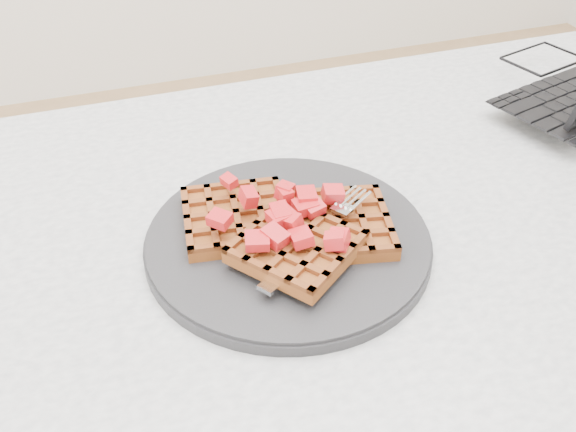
{
  "coord_description": "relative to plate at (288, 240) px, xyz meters",
  "views": [
    {
      "loc": [
        -0.31,
        -0.47,
        1.18
      ],
      "look_at": [
        -0.15,
        0.01,
        0.79
      ],
      "focal_mm": 40.0,
      "sensor_mm": 36.0,
      "label": 1
    }
  ],
  "objects": [
    {
      "name": "table",
      "position": [
        0.15,
        -0.01,
        -0.12
      ],
      "size": [
        1.2,
        0.8,
        0.75
      ],
      "color": "silver",
      "rests_on": "ground"
    },
    {
      "name": "plate",
      "position": [
        0.0,
        0.0,
        0.0
      ],
      "size": [
        0.3,
        0.3,
        0.02
      ],
      "primitive_type": "cylinder",
      "color": "black",
      "rests_on": "table"
    },
    {
      "name": "waffles",
      "position": [
        0.0,
        -0.0,
        0.02
      ],
      "size": [
        0.22,
        0.21,
        0.03
      ],
      "color": "brown",
      "rests_on": "plate"
    },
    {
      "name": "strawberry_pile",
      "position": [
        0.0,
        0.0,
        0.05
      ],
      "size": [
        0.15,
        0.15,
        0.02
      ],
      "primitive_type": null,
      "color": "#A80E16",
      "rests_on": "waffles"
    },
    {
      "name": "fork",
      "position": [
        0.03,
        -0.03,
        0.02
      ],
      "size": [
        0.16,
        0.12,
        0.02
      ],
      "primitive_type": null,
      "rotation": [
        0.0,
        0.0,
        -0.97
      ],
      "color": "silver",
      "rests_on": "plate"
    }
  ]
}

